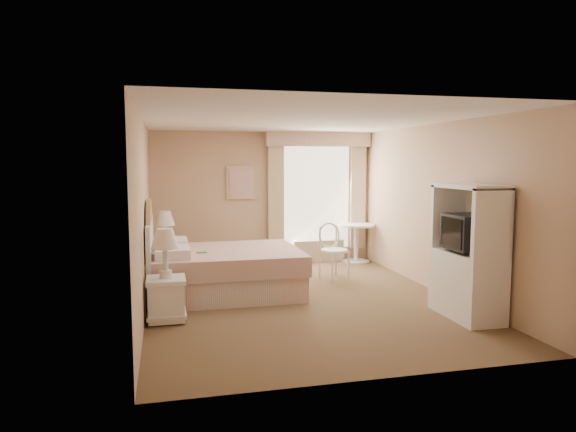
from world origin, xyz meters
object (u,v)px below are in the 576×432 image
object	(u,v)px
nightstand_near	(166,287)
cafe_chair	(332,246)
nightstand_far	(166,253)
armoire	(468,263)
round_table	(356,237)
bed	(217,269)

from	to	relation	value
nightstand_near	cafe_chair	world-z (taller)	nightstand_near
nightstand_far	armoire	distance (m)	4.81
round_table	nightstand_far	bearing A→B (deg)	-171.16
bed	armoire	world-z (taller)	armoire
armoire	round_table	bearing A→B (deg)	90.96
cafe_chair	armoire	size ratio (longest dim) A/B	0.55
nightstand_far	round_table	bearing A→B (deg)	8.84
bed	nightstand_far	bearing A→B (deg)	119.89
nightstand_near	round_table	world-z (taller)	nightstand_near
armoire	nightstand_near	bearing A→B (deg)	169.26
round_table	cafe_chair	xyz separation A→B (m)	(-0.87, -1.17, 0.04)
nightstand_far	armoire	xyz separation A→B (m)	(3.65, -3.12, 0.27)
nightstand_far	cafe_chair	xyz separation A→B (m)	(2.72, -0.61, 0.12)
armoire	bed	bearing A→B (deg)	147.59
bed	nightstand_far	size ratio (longest dim) A/B	1.98
nightstand_far	round_table	distance (m)	3.63
nightstand_near	cafe_chair	size ratio (longest dim) A/B	1.21
bed	round_table	xyz separation A→B (m)	(2.87, 1.82, 0.13)
round_table	armoire	distance (m)	3.68
nightstand_far	cafe_chair	world-z (taller)	nightstand_far
nightstand_far	bed	bearing A→B (deg)	-60.11
nightstand_near	nightstand_far	size ratio (longest dim) A/B	1.01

